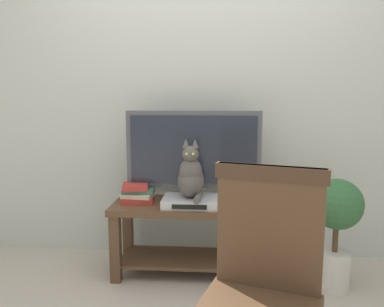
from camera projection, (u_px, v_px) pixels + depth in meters
back_wall at (205, 79)px, 2.95m from camera, size 7.00×0.12×2.80m
tv_stand at (193, 226)px, 2.69m from camera, size 1.13×0.45×0.52m
tv at (193, 153)px, 2.70m from camera, size 0.96×0.20×0.65m
media_box at (191, 201)px, 2.61m from camera, size 0.38×0.30×0.06m
cat at (191, 176)px, 2.57m from camera, size 0.18×0.31×0.41m
wooden_chair at (262, 281)px, 1.42m from camera, size 0.55×0.55×0.99m
book_stack at (137, 193)px, 2.69m from camera, size 0.24×0.21×0.13m
potted_plant at (336, 221)px, 2.44m from camera, size 0.33×0.33×0.74m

